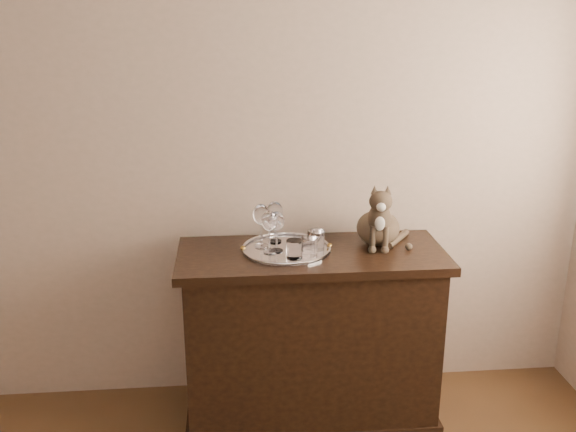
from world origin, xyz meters
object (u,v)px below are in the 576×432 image
object	(u,v)px
tray	(287,250)
tumbler_c	(316,240)
wine_glass_a	(261,226)
wine_glass_b	(275,222)
wine_glass_d	(277,231)
tumbler_b	(294,249)
wine_glass_c	(270,232)
cat	(379,212)
tumbler_a	(310,247)
sideboard	(311,337)

from	to	relation	value
tray	tumbler_c	size ratio (longest dim) A/B	4.64
wine_glass_a	tumbler_c	size ratio (longest dim) A/B	2.31
wine_glass_b	wine_glass_d	world-z (taller)	wine_glass_b
wine_glass_d	tumbler_b	xyz separation A→B (m)	(0.07, -0.09, -0.05)
wine_glass_d	tumbler_b	bearing A→B (deg)	-52.25
wine_glass_c	wine_glass_a	bearing A→B (deg)	113.47
wine_glass_d	cat	distance (m)	0.48
wine_glass_b	cat	world-z (taller)	cat
wine_glass_a	cat	size ratio (longest dim) A/B	0.65
tumbler_a	tumbler_b	xyz separation A→B (m)	(-0.07, -0.03, 0.00)
wine_glass_b	tumbler_c	bearing A→B (deg)	-32.86
wine_glass_b	wine_glass_c	size ratio (longest dim) A/B	1.01
wine_glass_a	wine_glass_d	xyz separation A→B (m)	(0.06, -0.07, -0.01)
wine_glass_a	tumbler_b	distance (m)	0.21
sideboard	wine_glass_d	distance (m)	0.55
tumbler_c	cat	xyz separation A→B (m)	(0.30, 0.07, 0.10)
wine_glass_b	wine_glass_d	distance (m)	0.12
tumbler_b	wine_glass_d	bearing A→B (deg)	127.75
wine_glass_d	sideboard	bearing A→B (deg)	-1.09
tray	tumbler_b	world-z (taller)	tumbler_b
sideboard	tray	world-z (taller)	tray
sideboard	wine_glass_a	xyz separation A→B (m)	(-0.22, 0.07, 0.53)
sideboard	wine_glass_a	size ratio (longest dim) A/B	6.02
tumbler_c	tray	bearing A→B (deg)	174.48
wine_glass_b	wine_glass_d	size ratio (longest dim) A/B	1.05
wine_glass_d	tray	bearing A→B (deg)	23.32
sideboard	cat	world-z (taller)	cat
wine_glass_a	tumbler_a	world-z (taller)	wine_glass_a
wine_glass_d	cat	world-z (taller)	cat
sideboard	tray	xyz separation A→B (m)	(-0.11, 0.02, 0.43)
tray	tumbler_a	world-z (taller)	tumbler_a
wine_glass_d	tumbler_a	world-z (taller)	wine_glass_d
tumbler_c	cat	world-z (taller)	cat
wine_glass_d	wine_glass_a	bearing A→B (deg)	134.55
sideboard	tumbler_b	size ratio (longest dim) A/B	14.77
tumbler_b	sideboard	bearing A→B (deg)	45.54
wine_glass_d	tumbler_c	distance (m)	0.18
wine_glass_b	tumbler_b	bearing A→B (deg)	-71.81
sideboard	wine_glass_c	xyz separation A→B (m)	(-0.19, -0.01, 0.53)
tumbler_c	wine_glass_d	bearing A→B (deg)	-177.71
wine_glass_c	cat	distance (m)	0.52
wine_glass_b	tumbler_a	xyz separation A→B (m)	(0.14, -0.18, -0.06)
tray	cat	size ratio (longest dim) A/B	1.31
tumbler_b	cat	xyz separation A→B (m)	(0.40, 0.17, 0.10)
tray	tumbler_b	bearing A→B (deg)	-77.43
wine_glass_a	cat	world-z (taller)	cat
sideboard	tumbler_b	world-z (taller)	tumbler_b
tumbler_c	cat	distance (m)	0.32
wine_glass_a	wine_glass_c	bearing A→B (deg)	-66.53
wine_glass_a	tumbler_c	world-z (taller)	wine_glass_a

